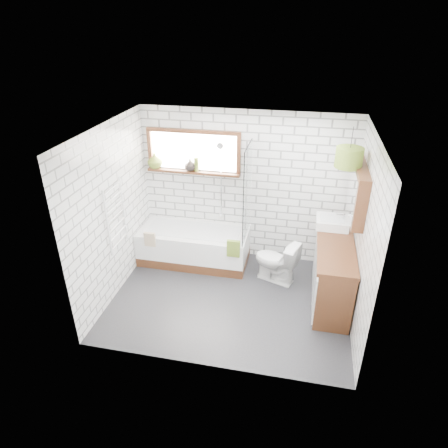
% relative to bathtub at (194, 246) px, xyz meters
% --- Properties ---
extents(floor, '(3.40, 2.60, 0.01)m').
position_rel_bathtub_xyz_m(floor, '(0.79, -0.90, -0.30)').
color(floor, black).
rests_on(floor, ground).
extents(ceiling, '(3.40, 2.60, 0.01)m').
position_rel_bathtub_xyz_m(ceiling, '(0.79, -0.90, 2.21)').
color(ceiling, white).
rests_on(ceiling, ground).
extents(wall_back, '(3.40, 0.01, 2.50)m').
position_rel_bathtub_xyz_m(wall_back, '(0.79, 0.40, 0.96)').
color(wall_back, white).
rests_on(wall_back, ground).
extents(wall_front, '(3.40, 0.01, 2.50)m').
position_rel_bathtub_xyz_m(wall_front, '(0.79, -2.21, 0.96)').
color(wall_front, white).
rests_on(wall_front, ground).
extents(wall_left, '(0.01, 2.60, 2.50)m').
position_rel_bathtub_xyz_m(wall_left, '(-0.91, -0.90, 0.96)').
color(wall_left, white).
rests_on(wall_left, ground).
extents(wall_right, '(0.01, 2.60, 2.50)m').
position_rel_bathtub_xyz_m(wall_right, '(2.50, -0.90, 0.96)').
color(wall_right, white).
rests_on(wall_right, ground).
extents(window, '(1.52, 0.16, 0.68)m').
position_rel_bathtub_xyz_m(window, '(-0.06, 0.36, 1.51)').
color(window, '#3B1E10').
rests_on(window, wall_back).
extents(towel_radiator, '(0.06, 0.52, 1.00)m').
position_rel_bathtub_xyz_m(towel_radiator, '(-0.87, -0.90, 0.91)').
color(towel_radiator, white).
rests_on(towel_radiator, wall_left).
extents(mirror_cabinet, '(0.16, 1.20, 0.70)m').
position_rel_bathtub_xyz_m(mirror_cabinet, '(2.41, -0.30, 1.36)').
color(mirror_cabinet, '#3B1E10').
rests_on(mirror_cabinet, wall_right).
extents(shower_riser, '(0.02, 0.02, 1.30)m').
position_rel_bathtub_xyz_m(shower_riser, '(0.39, 0.36, 1.06)').
color(shower_riser, silver).
rests_on(shower_riser, wall_back).
extents(bathtub, '(1.79, 0.79, 0.58)m').
position_rel_bathtub_xyz_m(bathtub, '(0.00, 0.00, 0.00)').
color(bathtub, white).
rests_on(bathtub, floor).
extents(shower_screen, '(0.02, 0.72, 1.50)m').
position_rel_bathtub_xyz_m(shower_screen, '(0.88, 0.00, 1.04)').
color(shower_screen, white).
rests_on(shower_screen, bathtub).
extents(towel_green, '(0.20, 0.06, 0.28)m').
position_rel_bathtub_xyz_m(towel_green, '(0.75, -0.40, 0.27)').
color(towel_green, '#576E21').
rests_on(towel_green, bathtub).
extents(towel_beige, '(0.18, 0.05, 0.24)m').
position_rel_bathtub_xyz_m(towel_beige, '(-0.61, -0.40, 0.27)').
color(towel_beige, tan).
rests_on(towel_beige, bathtub).
extents(vanity, '(0.52, 1.60, 0.92)m').
position_rel_bathtub_xyz_m(vanity, '(2.23, -0.54, 0.17)').
color(vanity, '#3B1E10').
rests_on(vanity, floor).
extents(basin, '(0.47, 0.41, 0.14)m').
position_rel_bathtub_xyz_m(basin, '(2.17, -0.04, 0.70)').
color(basin, white).
rests_on(basin, vanity).
extents(tap, '(0.04, 0.04, 0.17)m').
position_rel_bathtub_xyz_m(tap, '(2.33, -0.04, 0.76)').
color(tap, silver).
rests_on(tap, vanity).
extents(toilet, '(0.60, 0.77, 0.70)m').
position_rel_bathtub_xyz_m(toilet, '(1.40, -0.28, 0.06)').
color(toilet, white).
rests_on(toilet, floor).
extents(vase_olive, '(0.30, 0.30, 0.25)m').
position_rel_bathtub_xyz_m(vase_olive, '(-0.71, 0.33, 1.31)').
color(vase_olive, '#5E7323').
rests_on(vase_olive, window).
extents(vase_dark, '(0.19, 0.19, 0.19)m').
position_rel_bathtub_xyz_m(vase_dark, '(-0.11, 0.33, 1.29)').
color(vase_dark, black).
rests_on(vase_dark, window).
extents(bottle, '(0.09, 0.09, 0.22)m').
position_rel_bathtub_xyz_m(bottle, '(-0.01, 0.33, 1.30)').
color(bottle, '#5E7323').
rests_on(bottle, window).
extents(pendant, '(0.35, 0.35, 0.26)m').
position_rel_bathtub_xyz_m(pendant, '(2.24, -0.35, 1.81)').
color(pendant, '#576E21').
rests_on(pendant, ceiling).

